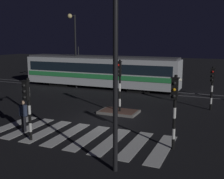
# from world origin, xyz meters

# --- Properties ---
(ground_plane) EXTENTS (120.00, 120.00, 0.00)m
(ground_plane) POSITION_xyz_m (0.00, 0.00, 0.00)
(ground_plane) COLOR black
(rail_near) EXTENTS (80.00, 0.12, 0.03)m
(rail_near) POSITION_xyz_m (0.00, 9.33, 0.01)
(rail_near) COLOR #59595E
(rail_near) RESTS_ON ground
(rail_far) EXTENTS (80.00, 0.12, 0.03)m
(rail_far) POSITION_xyz_m (0.00, 10.77, 0.01)
(rail_far) COLOR #59595E
(rail_far) RESTS_ON ground
(crosswalk_zebra) EXTENTS (9.47, 3.77, 0.02)m
(crosswalk_zebra) POSITION_xyz_m (0.00, -3.16, 0.01)
(crosswalk_zebra) COLOR silver
(crosswalk_zebra) RESTS_ON ground
(traffic_island) EXTENTS (2.58, 1.64, 0.18)m
(traffic_island) POSITION_xyz_m (0.26, 1.82, 0.09)
(traffic_island) COLOR slate
(traffic_island) RESTS_ON ground
(traffic_light_corner_near_right) EXTENTS (0.36, 0.42, 3.38)m
(traffic_light_corner_near_right) POSITION_xyz_m (4.83, -3.00, 2.23)
(traffic_light_corner_near_right) COLOR black
(traffic_light_corner_near_right) RESTS_ON ground
(traffic_light_corner_far_right) EXTENTS (0.36, 0.42, 3.05)m
(traffic_light_corner_far_right) POSITION_xyz_m (5.86, 5.07, 2.01)
(traffic_light_corner_far_right) COLOR black
(traffic_light_corner_far_right) RESTS_ON ground
(traffic_light_median_centre) EXTENTS (0.36, 0.42, 3.60)m
(traffic_light_median_centre) POSITION_xyz_m (0.38, 1.61, 2.37)
(traffic_light_median_centre) COLOR black
(traffic_light_median_centre) RESTS_ON ground
(traffic_light_kerb_mid_left) EXTENTS (0.36, 0.42, 3.09)m
(traffic_light_kerb_mid_left) POSITION_xyz_m (-1.80, -4.69, 2.04)
(traffic_light_kerb_mid_left) COLOR black
(traffic_light_kerb_mid_left) RESTS_ON ground
(street_lamp_trackside_left) EXTENTS (0.44, 1.21, 7.27)m
(street_lamp_trackside_left) POSITION_xyz_m (-7.37, 8.86, 4.60)
(street_lamp_trackside_left) COLOR black
(street_lamp_trackside_left) RESTS_ON ground
(street_lamp_near_kerb) EXTENTS (0.44, 1.21, 6.88)m
(street_lamp_near_kerb) POSITION_xyz_m (3.25, -6.14, 4.39)
(street_lamp_near_kerb) COLOR black
(street_lamp_near_kerb) RESTS_ON ground
(tram) EXTENTS (16.21, 2.58, 4.15)m
(tram) POSITION_xyz_m (-5.19, 10.04, 1.75)
(tram) COLOR silver
(tram) RESTS_ON ground
(pedestrian_waiting_at_kerb) EXTENTS (0.36, 0.24, 1.71)m
(pedestrian_waiting_at_kerb) POSITION_xyz_m (-2.97, -3.72, 0.88)
(pedestrian_waiting_at_kerb) COLOR black
(pedestrian_waiting_at_kerb) RESTS_ON ground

